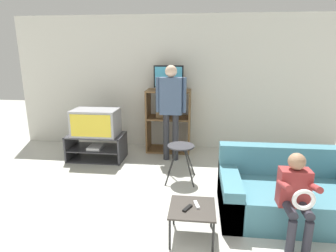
% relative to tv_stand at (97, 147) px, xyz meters
% --- Properties ---
extents(wall_back, '(6.40, 0.06, 2.60)m').
position_rel_tv_stand_xyz_m(wall_back, '(1.32, 0.92, 1.07)').
color(wall_back, silver).
rests_on(wall_back, ground_plane).
extents(tv_stand, '(1.00, 0.57, 0.46)m').
position_rel_tv_stand_xyz_m(tv_stand, '(0.00, 0.00, 0.00)').
color(tv_stand, '#38383D').
rests_on(tv_stand, ground_plane).
extents(television_main, '(0.79, 0.53, 0.47)m').
position_rel_tv_stand_xyz_m(television_main, '(0.02, -0.01, 0.47)').
color(television_main, '#9E9EA3').
rests_on(television_main, tv_stand).
extents(media_shelf, '(0.84, 0.48, 1.21)m').
position_rel_tv_stand_xyz_m(media_shelf, '(1.25, 0.61, 0.39)').
color(media_shelf, brown).
rests_on(media_shelf, ground_plane).
extents(television_flat, '(0.56, 0.20, 0.46)m').
position_rel_tv_stand_xyz_m(television_flat, '(1.25, 0.64, 1.20)').
color(television_flat, black).
rests_on(television_flat, media_shelf).
extents(folding_stool, '(0.44, 0.45, 0.57)m').
position_rel_tv_stand_xyz_m(folding_stool, '(1.58, -0.72, 0.25)').
color(folding_stool, black).
rests_on(folding_stool, ground_plane).
extents(snack_table, '(0.47, 0.47, 0.36)m').
position_rel_tv_stand_xyz_m(snack_table, '(1.80, -2.08, 0.09)').
color(snack_table, '#38332D').
rests_on(snack_table, ground_plane).
extents(remote_control_black, '(0.10, 0.14, 0.02)m').
position_rel_tv_stand_xyz_m(remote_control_black, '(1.75, -2.12, 0.14)').
color(remote_control_black, black).
rests_on(remote_control_black, snack_table).
extents(remote_control_white, '(0.07, 0.15, 0.02)m').
position_rel_tv_stand_xyz_m(remote_control_white, '(1.84, -2.04, 0.14)').
color(remote_control_white, silver).
rests_on(remote_control_white, snack_table).
extents(couch, '(1.65, 0.96, 0.76)m').
position_rel_tv_stand_xyz_m(couch, '(2.95, -1.49, 0.03)').
color(couch, teal).
rests_on(couch, ground_plane).
extents(person_standing_adult, '(0.53, 0.21, 1.69)m').
position_rel_tv_stand_xyz_m(person_standing_adult, '(1.35, 0.12, 0.80)').
color(person_standing_adult, '#2D2D33').
rests_on(person_standing_adult, ground_plane).
extents(person_seated_child, '(0.33, 0.43, 0.94)m').
position_rel_tv_stand_xyz_m(person_seated_child, '(2.81, -2.04, 0.32)').
color(person_seated_child, '#2D2D38').
rests_on(person_seated_child, ground_plane).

